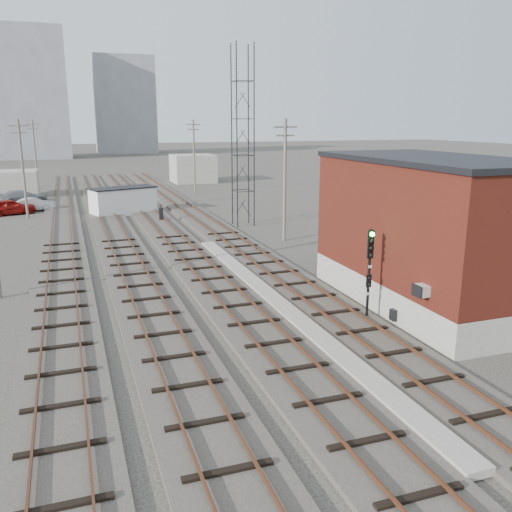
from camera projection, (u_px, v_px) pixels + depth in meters
name	position (u px, v px, depth m)	size (l,w,h in m)	color
ground	(141.00, 193.00, 68.46)	(320.00, 320.00, 0.00)	#282621
track_right	(199.00, 218.00, 49.99)	(3.20, 90.00, 0.39)	#332D28
track_mid_right	(156.00, 221.00, 48.72)	(3.20, 90.00, 0.39)	#332D28
track_mid_left	(110.00, 223.00, 47.44)	(3.20, 90.00, 0.39)	#332D28
track_left	(62.00, 226.00, 46.16)	(3.20, 90.00, 0.39)	#332D28
platform_curb	(278.00, 304.00, 26.45)	(0.90, 28.00, 0.26)	gray
brick_building	(429.00, 232.00, 26.00)	(6.54, 12.20, 7.22)	gray
lattice_tower	(243.00, 137.00, 45.49)	(1.60, 1.60, 15.00)	black
utility_pole_left_b	(23.00, 166.00, 49.56)	(1.80, 0.24, 9.00)	#595147
utility_pole_left_c	(35.00, 152.00, 72.46)	(1.80, 0.24, 9.00)	#595147
utility_pole_right_a	(285.00, 177.00, 40.05)	(1.80, 0.24, 9.00)	#595147
utility_pole_right_b	(194.00, 154.00, 67.54)	(1.80, 0.24, 9.00)	#595147
apartment_left	(18.00, 94.00, 127.78)	(22.00, 14.00, 30.00)	gray
apartment_right	(124.00, 105.00, 150.31)	(16.00, 12.00, 26.00)	gray
shed_left	(2.00, 185.00, 62.96)	(8.00, 5.00, 3.20)	gray
shed_right	(193.00, 168.00, 80.01)	(6.00, 6.00, 4.00)	gray
signal_mast	(370.00, 267.00, 24.16)	(0.40, 0.42, 4.22)	gray
switch_stand	(161.00, 214.00, 48.70)	(0.34, 0.34, 1.48)	black
site_trailer	(123.00, 201.00, 52.57)	(6.76, 4.51, 2.62)	white
car_red	(10.00, 207.00, 52.29)	(1.81, 4.51, 1.54)	maroon
car_silver	(34.00, 204.00, 54.55)	(1.40, 4.02, 1.32)	#9D9FA4
car_grey	(23.00, 197.00, 59.38)	(2.05, 5.05, 1.47)	gray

